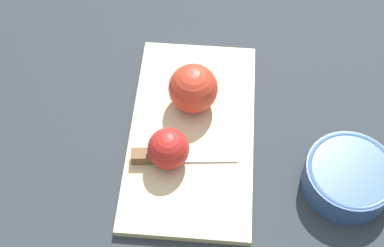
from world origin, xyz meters
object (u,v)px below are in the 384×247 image
object	(u,v)px
apple_half_left	(193,88)
apple_half_right	(168,149)
knife	(159,156)
bowl	(349,176)

from	to	relation	value
apple_half_left	apple_half_right	xyz separation A→B (m)	(0.11, -0.02, -0.01)
apple_half_left	knife	bearing A→B (deg)	-149.73
apple_half_right	bowl	world-z (taller)	apple_half_right
apple_half_right	bowl	size ratio (longest dim) A/B	0.48
bowl	apple_half_left	bearing A→B (deg)	-113.39
knife	bowl	bearing A→B (deg)	-8.23
apple_half_right	apple_half_left	bearing A→B (deg)	162.66
apple_half_right	knife	xyz separation A→B (m)	(0.00, -0.02, -0.02)
apple_half_right	bowl	bearing A→B (deg)	84.10
knife	bowl	size ratio (longest dim) A/B	1.23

